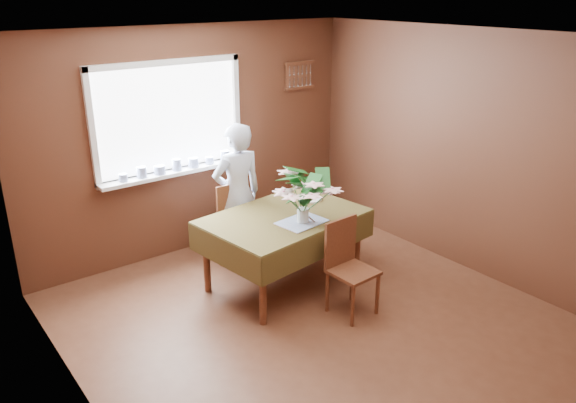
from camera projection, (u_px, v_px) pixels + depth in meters
floor at (325, 329)px, 5.00m from camera, size 4.50×4.50×0.00m
ceiling at (334, 38)px, 4.11m from camera, size 4.50×4.50×0.00m
wall_back at (195, 141)px, 6.23m from camera, size 4.00×0.00×4.00m
wall_left at (83, 268)px, 3.42m from camera, size 0.00×4.50×4.50m
wall_right at (477, 156)px, 5.69m from camera, size 0.00×4.50×4.50m
window_assembly at (172, 138)px, 5.98m from camera, size 1.72×0.20×1.22m
spoon_rack at (299, 75)px, 6.81m from camera, size 0.44×0.05×0.33m
dining_table at (284, 224)px, 5.55m from camera, size 1.66×1.23×0.76m
chair_far at (229, 217)px, 6.12m from camera, size 0.39×0.40×0.92m
chair_near at (347, 262)px, 5.14m from camera, size 0.40×0.40×0.89m
seated_woman at (238, 195)px, 5.98m from camera, size 0.60×0.42×1.56m
flower_bouquet at (303, 191)px, 5.24m from camera, size 0.58×0.58×0.50m
side_plate at (310, 199)px, 5.94m from camera, size 0.34×0.34×0.01m
table_knife at (310, 218)px, 5.43m from camera, size 0.08×0.23×0.00m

